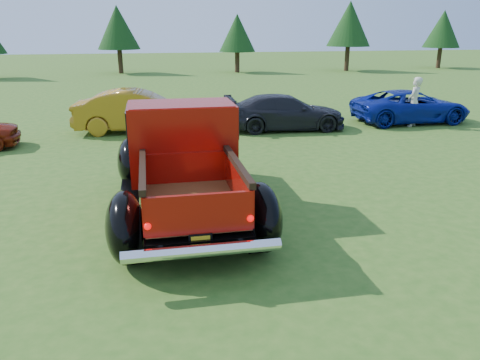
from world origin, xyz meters
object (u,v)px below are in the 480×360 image
Objects in this scene: tree_east at (349,24)px; pickup_truck at (183,158)px; show_car_yellow at (139,111)px; tree_mid_right at (237,33)px; tree_far_east at (443,29)px; show_car_blue at (411,106)px; show_car_grey at (285,112)px; spectator at (414,102)px; tree_mid_left at (118,27)px.

tree_east reaches higher than pickup_truck.
tree_east reaches higher than show_car_yellow.
tree_mid_right is at bearing -15.24° from show_car_yellow.
tree_far_east is 26.84m from show_car_blue.
tree_far_east is at bearing -39.63° from show_car_grey.
tree_far_east is 2.72× the size of spectator.
show_car_grey is (4.11, 6.71, -0.38)m from pickup_truck.
tree_east is at bearing -149.58° from spectator.
tree_mid_right is at bearing 6.53° from show_car_blue.
tree_mid_right is at bearing -3.34° from show_car_grey.
tree_far_east reaches higher than pickup_truck.
show_car_blue is 2.47× the size of spectator.
show_car_yellow is 10.00m from show_car_blue.
show_car_grey is at bearing -132.90° from tree_far_east.
show_car_yellow is at bearing -86.09° from tree_mid_left.
pickup_truck is at bearing -119.34° from tree_east.
tree_east is 31.97m from pickup_truck.
show_car_blue is (2.50, -21.26, -2.37)m from tree_mid_right.
tree_far_east is 0.85× the size of pickup_truck.
show_car_blue is at bearing -155.81° from spectator.
pickup_truck reaches higher than show_car_yellow.
show_car_yellow is at bearing -128.94° from tree_east.
tree_mid_left is 29.46m from pickup_truck.
show_car_yellow is 2.46× the size of spectator.
spectator is (9.70, -1.01, 0.17)m from show_car_yellow.
tree_mid_left is 22.13m from show_car_yellow.
tree_east is at bearing -34.46° from show_car_yellow.
tree_mid_right is 1.01× the size of show_car_blue.
tree_mid_left is 25.64m from spectator.
show_car_yellow is (-16.50, -20.42, -2.94)m from tree_east.
pickup_truck is 10.85m from spectator.
tree_mid_right is 0.78× the size of pickup_truck.
spectator is at bearing -91.20° from show_car_grey.
pickup_truck is 1.30× the size of show_car_blue.
tree_far_east is 37.92m from pickup_truck.
show_car_yellow is 9.75m from spectator.
tree_east is at bearing -173.66° from tree_far_east.
tree_mid_right is at bearing 176.82° from tree_east.
tree_far_east is (27.00, -0.50, -0.14)m from tree_mid_left.
tree_east is 26.42m from show_car_yellow.
spectator is at bearing -84.27° from tree_mid_right.
show_car_grey is 4.72m from spectator.
tree_mid_left is at bearing 178.94° from tree_far_east.
tree_mid_right is 1.05× the size of show_car_grey.
tree_east is 1.25× the size of show_car_yellow.
tree_mid_right is 2.50× the size of spectator.
pickup_truck is at bearing -168.61° from show_car_yellow.
pickup_truck is (-15.61, -27.77, -2.67)m from tree_east.
tree_mid_right is 1.02× the size of show_car_yellow.
show_car_yellow is 1.03× the size of show_car_grey.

